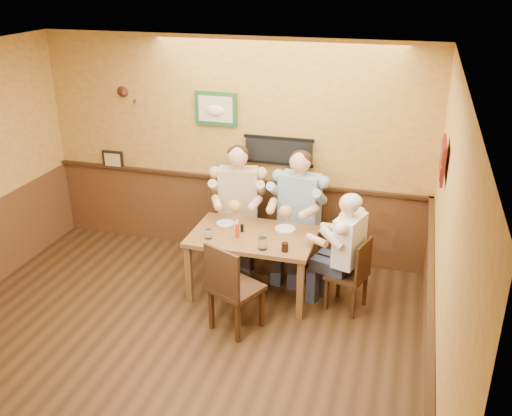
# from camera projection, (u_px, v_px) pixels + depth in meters

# --- Properties ---
(room) EXTENTS (5.02, 5.03, 2.81)m
(room) POSITION_uv_depth(u_px,v_px,m) (165.00, 196.00, 5.00)
(room) COLOR black
(room) RESTS_ON ground
(dining_table) EXTENTS (1.40, 0.90, 0.75)m
(dining_table) POSITION_uv_depth(u_px,v_px,m) (253.00, 242.00, 6.48)
(dining_table) COLOR brown
(dining_table) RESTS_ON ground
(chair_back_left) EXTENTS (0.54, 0.54, 0.99)m
(chair_back_left) POSITION_uv_depth(u_px,v_px,m) (239.00, 227.00, 7.21)
(chair_back_left) COLOR #3C2413
(chair_back_left) RESTS_ON ground
(chair_back_right) EXTENTS (0.52, 0.52, 0.99)m
(chair_back_right) POSITION_uv_depth(u_px,v_px,m) (299.00, 234.00, 7.02)
(chair_back_right) COLOR #3C2413
(chair_back_right) RESTS_ON ground
(chair_right_end) EXTENTS (0.49, 0.49, 0.86)m
(chair_right_end) POSITION_uv_depth(u_px,v_px,m) (347.00, 273.00, 6.26)
(chair_right_end) COLOR #3C2413
(chair_right_end) RESTS_ON ground
(chair_near_side) EXTENTS (0.61, 0.61, 1.00)m
(chair_near_side) POSITION_uv_depth(u_px,v_px,m) (236.00, 286.00, 5.89)
(chair_near_side) COLOR #3C2413
(chair_near_side) RESTS_ON ground
(diner_tan_shirt) EXTENTS (0.78, 0.78, 1.41)m
(diner_tan_shirt) POSITION_uv_depth(u_px,v_px,m) (239.00, 212.00, 7.13)
(diner_tan_shirt) COLOR beige
(diner_tan_shirt) RESTS_ON ground
(diner_blue_polo) EXTENTS (0.74, 0.74, 1.41)m
(diner_blue_polo) POSITION_uv_depth(u_px,v_px,m) (299.00, 219.00, 6.94)
(diner_blue_polo) COLOR #7FA1BF
(diner_blue_polo) RESTS_ON ground
(diner_white_elder) EXTENTS (0.71, 0.71, 1.23)m
(diner_white_elder) POSITION_uv_depth(u_px,v_px,m) (348.00, 259.00, 6.19)
(diner_white_elder) COLOR white
(diner_white_elder) RESTS_ON ground
(water_glass_left) EXTENTS (0.09, 0.09, 0.11)m
(water_glass_left) POSITION_uv_depth(u_px,v_px,m) (208.00, 234.00, 6.32)
(water_glass_left) COLOR white
(water_glass_left) RESTS_ON dining_table
(water_glass_mid) EXTENTS (0.10, 0.10, 0.13)m
(water_glass_mid) POSITION_uv_depth(u_px,v_px,m) (263.00, 244.00, 6.08)
(water_glass_mid) COLOR white
(water_glass_mid) RESTS_ON dining_table
(cola_tumbler) EXTENTS (0.08, 0.08, 0.10)m
(cola_tumbler) POSITION_uv_depth(u_px,v_px,m) (285.00, 247.00, 6.04)
(cola_tumbler) COLOR black
(cola_tumbler) RESTS_ON dining_table
(hot_sauce_bottle) EXTENTS (0.05, 0.05, 0.18)m
(hot_sauce_bottle) POSITION_uv_depth(u_px,v_px,m) (237.00, 230.00, 6.34)
(hot_sauce_bottle) COLOR #BD3414
(hot_sauce_bottle) RESTS_ON dining_table
(salt_shaker) EXTENTS (0.04, 0.04, 0.09)m
(salt_shaker) POSITION_uv_depth(u_px,v_px,m) (236.00, 225.00, 6.55)
(salt_shaker) COLOR white
(salt_shaker) RESTS_ON dining_table
(pepper_shaker) EXTENTS (0.04, 0.04, 0.09)m
(pepper_shaker) POSITION_uv_depth(u_px,v_px,m) (242.00, 228.00, 6.49)
(pepper_shaker) COLOR black
(pepper_shaker) RESTS_ON dining_table
(plate_far_left) EXTENTS (0.28, 0.28, 0.01)m
(plate_far_left) POSITION_uv_depth(u_px,v_px,m) (225.00, 223.00, 6.70)
(plate_far_left) COLOR silver
(plate_far_left) RESTS_ON dining_table
(plate_far_right) EXTENTS (0.27, 0.27, 0.02)m
(plate_far_right) POSITION_uv_depth(u_px,v_px,m) (285.00, 229.00, 6.56)
(plate_far_right) COLOR white
(plate_far_right) RESTS_ON dining_table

